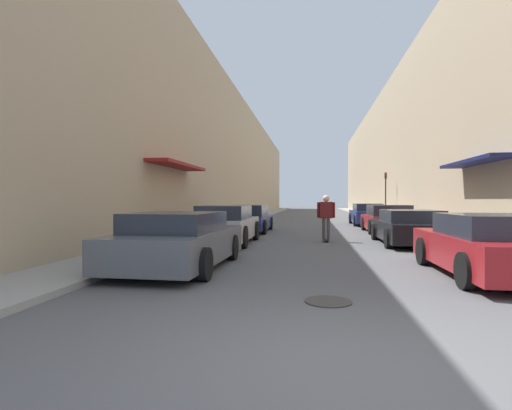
# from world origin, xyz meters

# --- Properties ---
(ground) EXTENTS (148.37, 148.37, 0.00)m
(ground) POSITION_xyz_m (0.00, 26.98, 0.00)
(ground) COLOR #515154
(curb_strip_left) EXTENTS (1.80, 67.44, 0.12)m
(curb_strip_left) POSITION_xyz_m (-5.10, 33.72, 0.06)
(curb_strip_left) COLOR gray
(curb_strip_left) RESTS_ON ground
(curb_strip_right) EXTENTS (1.80, 67.44, 0.12)m
(curb_strip_right) POSITION_xyz_m (5.10, 33.72, 0.06)
(curb_strip_right) COLOR gray
(curb_strip_right) RESTS_ON ground
(building_row_left) EXTENTS (4.90, 67.44, 10.09)m
(building_row_left) POSITION_xyz_m (-8.00, 33.72, 5.05)
(building_row_left) COLOR tan
(building_row_left) RESTS_ON ground
(building_row_right) EXTENTS (4.90, 67.44, 11.46)m
(building_row_right) POSITION_xyz_m (8.00, 33.72, 5.73)
(building_row_right) COLOR tan
(building_row_right) RESTS_ON ground
(parked_car_left_0) EXTENTS (2.07, 4.38, 1.24)m
(parked_car_left_0) POSITION_xyz_m (-3.19, 4.90, 0.61)
(parked_car_left_0) COLOR #515459
(parked_car_left_0) RESTS_ON ground
(parked_car_left_1) EXTENTS (1.90, 4.36, 1.33)m
(parked_car_left_1) POSITION_xyz_m (-3.23, 9.97, 0.65)
(parked_car_left_1) COLOR #B7B7BC
(parked_car_left_1) RESTS_ON ground
(parked_car_left_2) EXTENTS (1.93, 4.58, 1.28)m
(parked_car_left_2) POSITION_xyz_m (-3.23, 15.19, 0.61)
(parked_car_left_2) COLOR navy
(parked_car_left_2) RESTS_ON ground
(parked_car_right_0) EXTENTS (2.04, 4.22, 1.24)m
(parked_car_right_0) POSITION_xyz_m (3.24, 4.80, 0.61)
(parked_car_right_0) COLOR maroon
(parked_car_right_0) RESTS_ON ground
(parked_car_right_1) EXTENTS (2.06, 4.47, 1.18)m
(parked_car_right_1) POSITION_xyz_m (3.04, 10.62, 0.58)
(parked_car_right_1) COLOR black
(parked_car_right_1) RESTS_ON ground
(parked_car_right_2) EXTENTS (2.08, 3.99, 1.29)m
(parked_car_right_2) POSITION_xyz_m (3.26, 15.66, 0.62)
(parked_car_right_2) COLOR maroon
(parked_car_right_2) RESTS_ON ground
(parked_car_right_3) EXTENTS (1.85, 4.62, 1.30)m
(parked_car_right_3) POSITION_xyz_m (3.06, 21.31, 0.64)
(parked_car_right_3) COLOR navy
(parked_car_right_3) RESTS_ON ground
(skateboarder) EXTENTS (0.65, 0.78, 1.70)m
(skateboarder) POSITION_xyz_m (0.25, 11.11, 1.05)
(skateboarder) COLOR black
(skateboarder) RESTS_ON ground
(manhole_cover) EXTENTS (0.70, 0.70, 0.02)m
(manhole_cover) POSITION_xyz_m (-0.03, 2.38, 0.01)
(manhole_cover) COLOR #332D28
(manhole_cover) RESTS_ON ground
(traffic_light) EXTENTS (0.16, 0.22, 3.46)m
(traffic_light) POSITION_xyz_m (5.23, 27.40, 2.26)
(traffic_light) COLOR #2D2D2D
(traffic_light) RESTS_ON curb_strip_right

